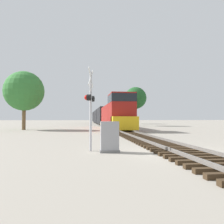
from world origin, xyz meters
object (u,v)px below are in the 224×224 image
at_px(crossing_signal_near, 90,102).
at_px(tree_far_right, 24,91).
at_px(tree_deep_background, 130,105).
at_px(relay_cabinet, 110,137).
at_px(freight_train, 102,117).
at_px(tree_mid_background, 136,98).

bearing_deg(crossing_signal_near, tree_far_right, -142.08).
bearing_deg(tree_deep_background, relay_cabinet, -102.78).
relative_size(relay_cabinet, tree_deep_background, 0.18).
xyz_separation_m(freight_train, crossing_signal_near, (-4.16, -46.55, 0.30)).
height_order(tree_mid_background, tree_deep_background, tree_mid_background).
bearing_deg(tree_deep_background, tree_far_right, -124.24).
distance_m(tree_far_right, tree_mid_background, 23.94).
xyz_separation_m(freight_train, tree_deep_background, (8.93, 6.63, 3.45)).
bearing_deg(crossing_signal_near, tree_deep_background, -178.57).
distance_m(crossing_signal_near, tree_mid_background, 36.88).
height_order(freight_train, crossing_signal_near, freight_train).
bearing_deg(tree_far_right, tree_mid_background, 36.12).
distance_m(crossing_signal_near, tree_deep_background, 54.85).
distance_m(freight_train, crossing_signal_near, 46.73).
bearing_deg(tree_deep_background, freight_train, -143.43).
relative_size(freight_train, tree_far_right, 8.37).
relative_size(freight_train, relay_cabinet, 47.37).
relative_size(freight_train, crossing_signal_near, 16.84).
bearing_deg(tree_mid_background, tree_far_right, -143.88).
relative_size(crossing_signal_near, tree_mid_background, 0.49).
xyz_separation_m(crossing_signal_near, tree_far_right, (-8.78, 21.04, 3.03)).
xyz_separation_m(tree_far_right, tree_mid_background, (19.34, 14.11, 0.57)).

